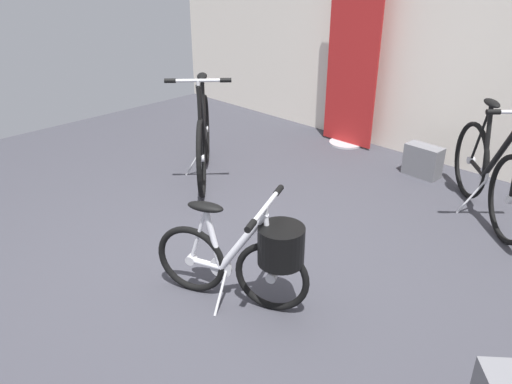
# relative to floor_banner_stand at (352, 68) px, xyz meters

# --- Properties ---
(ground_plane) EXTENTS (7.42, 7.42, 0.00)m
(ground_plane) POSITION_rel_floor_banner_stand_xyz_m (0.87, -2.65, -0.82)
(ground_plane) COLOR #38383F
(back_wall) EXTENTS (7.42, 0.10, 3.00)m
(back_wall) POSITION_rel_floor_banner_stand_xyz_m (0.87, 0.25, 0.68)
(back_wall) COLOR silver
(back_wall) RESTS_ON ground_plane
(floor_banner_stand) EXTENTS (0.60, 0.36, 1.81)m
(floor_banner_stand) POSITION_rel_floor_banner_stand_xyz_m (0.00, 0.00, 0.00)
(floor_banner_stand) COLOR #B7B7BC
(floor_banner_stand) RESTS_ON ground_plane
(folding_bike_foreground) EXTENTS (0.90, 0.55, 0.69)m
(folding_bike_foreground) POSITION_rel_floor_banner_stand_xyz_m (1.21, -2.67, -0.47)
(folding_bike_foreground) COLOR black
(folding_bike_foreground) RESTS_ON ground_plane
(display_bike_left) EXTENTS (0.99, 1.02, 0.96)m
(display_bike_left) POSITION_rel_floor_banner_stand_xyz_m (1.73, -0.60, -0.46)
(display_bike_left) COLOR black
(display_bike_left) RESTS_ON ground_plane
(display_bike_right) EXTENTS (1.07, 1.00, 0.99)m
(display_bike_right) POSITION_rel_floor_banner_stand_xyz_m (-0.42, -1.64, -0.44)
(display_bike_right) COLOR black
(display_bike_right) RESTS_ON ground_plane
(backpack_on_floor) EXTENTS (0.34, 0.21, 0.29)m
(backpack_on_floor) POSITION_rel_floor_banner_stand_xyz_m (1.00, -0.21, -0.67)
(backpack_on_floor) COLOR slate
(backpack_on_floor) RESTS_ON ground_plane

